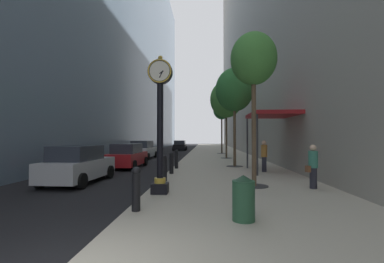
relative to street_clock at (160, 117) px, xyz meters
The scene contains 20 objects.
ground_plane 21.51m from the street_clock, 91.45° to the left, with size 110.00×110.00×0.00m, color black.
sidewalk_right 24.65m from the street_clock, 83.04° to the left, with size 7.02×80.00×0.14m, color #ADA593.
building_block_left 30.69m from the street_clock, 115.50° to the left, with size 9.00×80.00×34.86m.
street_clock is the anchor object (origin of this frame).
bollard_nearest 2.99m from the street_clock, 96.37° to the right, with size 0.24×0.24×1.15m.
bollard_third 3.26m from the street_clock, 95.49° to the left, with size 0.24×0.24×1.15m.
bollard_fourth 5.33m from the street_clock, 92.85° to the left, with size 0.24×0.24×1.15m.
bollard_fifth 7.58m from the street_clock, 91.92° to the left, with size 0.24×0.24×1.15m.
street_tree_near 4.47m from the street_clock, 23.57° to the left, with size 1.82×1.82×6.10m.
street_tree_mid_near 9.59m from the street_clock, 67.99° to the left, with size 2.51×2.51×6.53m.
street_tree_mid_far 16.31m from the street_clock, 77.50° to the left, with size 3.00×3.00×7.19m.
street_tree_far 23.17m from the street_clock, 81.32° to the left, with size 2.06×2.06×6.44m.
trash_bin 4.30m from the street_clock, 49.49° to the right, with size 0.53×0.53×1.05m.
pedestrian_walking 5.98m from the street_clock, 11.49° to the left, with size 0.50×0.41×1.65m.
pedestrian_by_clock 7.85m from the street_clock, 50.97° to the left, with size 0.39×0.39×1.75m.
storefront_awning 8.01m from the street_clock, 49.03° to the left, with size 2.40×3.60×3.30m.
car_white_near 17.07m from the street_clock, 105.50° to the left, with size 2.13×4.57×1.73m.
car_black_mid 33.33m from the street_clock, 94.44° to the left, with size 2.19×4.65×1.57m.
car_silver_far 5.34m from the street_clock, 147.56° to the left, with size 2.10×4.19×1.69m.
car_red_trailing 9.62m from the street_clock, 113.29° to the left, with size 2.00×4.23×1.64m.
Camera 1 is at (2.12, -3.40, 2.06)m, focal length 24.83 mm.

